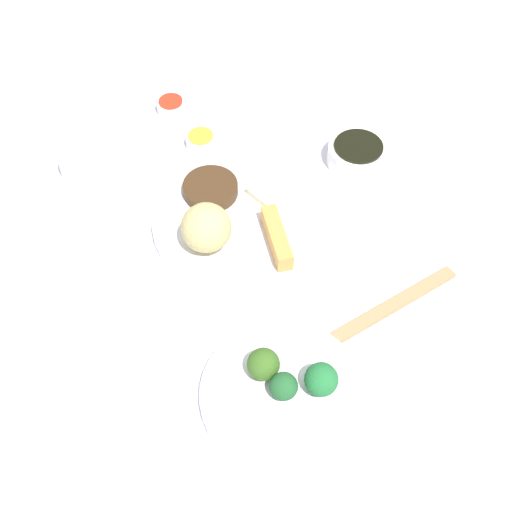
% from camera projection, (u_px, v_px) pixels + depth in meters
% --- Properties ---
extents(tabletop, '(2.20, 2.20, 0.02)m').
position_uv_depth(tabletop, '(256.00, 240.00, 1.04)').
color(tabletop, white).
rests_on(tabletop, ground).
extents(main_plate, '(0.29, 0.29, 0.02)m').
position_uv_depth(main_plate, '(243.00, 221.00, 1.04)').
color(main_plate, white).
rests_on(main_plate, tabletop).
extents(rice_scoop, '(0.08, 0.08, 0.08)m').
position_uv_depth(rice_scoop, '(206.00, 228.00, 0.97)').
color(rice_scoop, tan).
rests_on(rice_scoop, main_plate).
extents(spring_roll, '(0.11, 0.05, 0.03)m').
position_uv_depth(spring_roll, '(277.00, 238.00, 0.99)').
color(spring_roll, gold).
rests_on(spring_roll, main_plate).
extents(crab_rangoon_wonton, '(0.08, 0.09, 0.01)m').
position_uv_depth(crab_rangoon_wonton, '(275.00, 190.00, 1.06)').
color(crab_rangoon_wonton, beige).
rests_on(crab_rangoon_wonton, main_plate).
extents(stir_fry_heap, '(0.09, 0.09, 0.02)m').
position_uv_depth(stir_fry_heap, '(210.00, 189.00, 1.06)').
color(stir_fry_heap, '#412B16').
rests_on(stir_fry_heap, main_plate).
extents(broccoli_plate, '(0.22, 0.22, 0.01)m').
position_uv_depth(broccoli_plate, '(283.00, 394.00, 0.86)').
color(broccoli_plate, white).
rests_on(broccoli_plate, tabletop).
extents(broccoli_floret_0, '(0.04, 0.04, 0.04)m').
position_uv_depth(broccoli_floret_0, '(284.00, 386.00, 0.84)').
color(broccoli_floret_0, '#225C2C').
rests_on(broccoli_floret_0, broccoli_plate).
extents(broccoli_floret_1, '(0.04, 0.04, 0.04)m').
position_uv_depth(broccoli_floret_1, '(263.00, 364.00, 0.85)').
color(broccoli_floret_1, '#386220').
rests_on(broccoli_floret_1, broccoli_plate).
extents(broccoli_floret_2, '(0.05, 0.05, 0.05)m').
position_uv_depth(broccoli_floret_2, '(321.00, 379.00, 0.84)').
color(broccoli_floret_2, '#227036').
rests_on(broccoli_floret_2, broccoli_plate).
extents(soy_sauce_bowl, '(0.10, 0.10, 0.04)m').
position_uv_depth(soy_sauce_bowl, '(357.00, 155.00, 1.12)').
color(soy_sauce_bowl, white).
rests_on(soy_sauce_bowl, tabletop).
extents(soy_sauce_bowl_liquid, '(0.08, 0.08, 0.00)m').
position_uv_depth(soy_sauce_bowl_liquid, '(359.00, 146.00, 1.10)').
color(soy_sauce_bowl_liquid, black).
rests_on(soy_sauce_bowl_liquid, soy_sauce_bowl).
extents(sauce_ramekin_hot_mustard, '(0.05, 0.05, 0.02)m').
position_uv_depth(sauce_ramekin_hot_mustard, '(201.00, 141.00, 1.15)').
color(sauce_ramekin_hot_mustard, white).
rests_on(sauce_ramekin_hot_mustard, tabletop).
extents(sauce_ramekin_hot_mustard_liquid, '(0.04, 0.04, 0.00)m').
position_uv_depth(sauce_ramekin_hot_mustard_liquid, '(201.00, 136.00, 1.14)').
color(sauce_ramekin_hot_mustard_liquid, gold).
rests_on(sauce_ramekin_hot_mustard_liquid, sauce_ramekin_hot_mustard).
extents(sauce_ramekin_sweet_and_sour, '(0.05, 0.05, 0.02)m').
position_uv_depth(sauce_ramekin_sweet_and_sour, '(171.00, 107.00, 1.20)').
color(sauce_ramekin_sweet_and_sour, white).
rests_on(sauce_ramekin_sweet_and_sour, tabletop).
extents(sauce_ramekin_sweet_and_sour_liquid, '(0.04, 0.04, 0.00)m').
position_uv_depth(sauce_ramekin_sweet_and_sour_liquid, '(171.00, 101.00, 1.19)').
color(sauce_ramekin_sweet_and_sour_liquid, red).
rests_on(sauce_ramekin_sweet_and_sour_liquid, sauce_ramekin_sweet_and_sour).
extents(teacup, '(0.06, 0.06, 0.05)m').
position_uv_depth(teacup, '(78.00, 163.00, 1.09)').
color(teacup, white).
rests_on(teacup, tabletop).
extents(chopsticks_pair, '(0.03, 0.23, 0.01)m').
position_uv_depth(chopsticks_pair, '(393.00, 305.00, 0.95)').
color(chopsticks_pair, '#9F8355').
rests_on(chopsticks_pair, tabletop).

